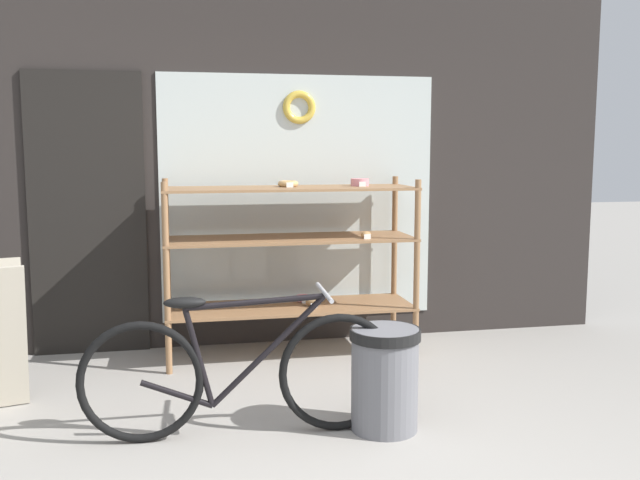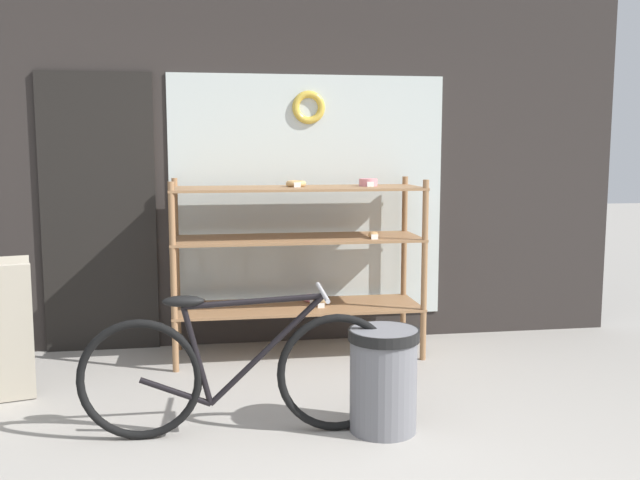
# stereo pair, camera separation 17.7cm
# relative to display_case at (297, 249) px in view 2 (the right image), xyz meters

# --- Properties ---
(storefront_facade) EXTENTS (5.50, 0.13, 3.81)m
(storefront_facade) POSITION_rel_display_case_xyz_m (-0.10, 0.42, 1.05)
(storefront_facade) COLOR #2D2826
(storefront_facade) RESTS_ON ground_plane
(display_case) EXTENTS (1.82, 0.58, 1.32)m
(display_case) POSITION_rel_display_case_xyz_m (0.00, 0.00, 0.00)
(display_case) COLOR #8E6642
(display_case) RESTS_ON ground_plane
(bicycle) EXTENTS (1.71, 0.46, 0.79)m
(bicycle) POSITION_rel_display_case_xyz_m (-0.50, -1.44, -0.45)
(bicycle) COLOR black
(bicycle) RESTS_ON ground_plane
(trash_bin) EXTENTS (0.39, 0.39, 0.57)m
(trash_bin) POSITION_rel_display_case_xyz_m (0.28, -1.50, -0.49)
(trash_bin) COLOR slate
(trash_bin) RESTS_ON ground_plane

